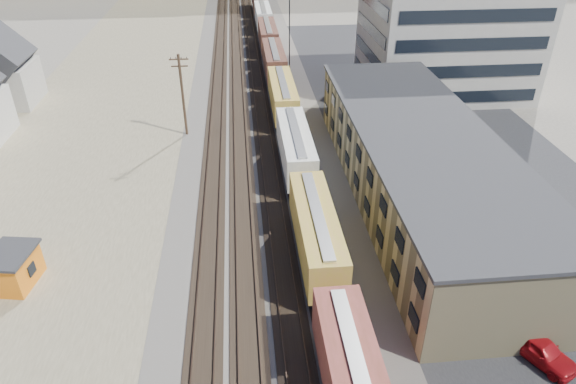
{
  "coord_description": "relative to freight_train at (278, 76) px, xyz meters",
  "views": [
    {
      "loc": [
        -1.71,
        -16.63,
        26.94
      ],
      "look_at": [
        2.1,
        22.34,
        3.0
      ],
      "focal_mm": 32.0,
      "sensor_mm": 36.0,
      "label": 1
    }
  ],
  "objects": [
    {
      "name": "parked_car_far",
      "position": [
        27.35,
        -5.82,
        -2.05
      ],
      "size": [
        2.1,
        4.51,
        1.49
      ],
      "primitive_type": "imported",
      "rotation": [
        0.0,
        0.0,
        -0.08
      ],
      "color": "white",
      "rests_on": "ground"
    },
    {
      "name": "utility_pole_north",
      "position": [
        -12.3,
        -12.43,
        2.5
      ],
      "size": [
        2.2,
        0.32,
        10.0
      ],
      "color": "#382619",
      "rests_on": "ground"
    },
    {
      "name": "parked_car_blue",
      "position": [
        23.91,
        -0.14,
        -1.96
      ],
      "size": [
        6.21,
        6.24,
        1.68
      ],
      "primitive_type": "imported",
      "rotation": [
        0.0,
        0.0,
        0.78
      ],
      "color": "navy",
      "rests_on": "ground"
    },
    {
      "name": "ballast_bed",
      "position": [
        -3.8,
        -4.43,
        -2.76
      ],
      "size": [
        18.0,
        200.0,
        0.06
      ],
      "primitive_type": "cube",
      "color": "#4C4742",
      "rests_on": "ground"
    },
    {
      "name": "dirt_yard",
      "position": [
        -23.8,
        -14.43,
        -2.78
      ],
      "size": [
        24.0,
        180.0,
        0.03
      ],
      "primitive_type": "cube",
      "color": "#6C614A",
      "rests_on": "ground"
    },
    {
      "name": "freight_train",
      "position": [
        0.0,
        0.0,
        0.0
      ],
      "size": [
        3.0,
        119.74,
        4.46
      ],
      "color": "black",
      "rests_on": "ground"
    },
    {
      "name": "maintenance_shed",
      "position": [
        -23.46,
        -38.75,
        -1.27
      ],
      "size": [
        3.76,
        4.52,
        2.98
      ],
      "color": "orange",
      "rests_on": "ground"
    },
    {
      "name": "office_tower",
      "position": [
        24.15,
        0.53,
        6.47
      ],
      "size": [
        22.6,
        18.6,
        18.45
      ],
      "color": "#9E998E",
      "rests_on": "ground"
    },
    {
      "name": "radio_mast",
      "position": [
        2.2,
        5.57,
        6.33
      ],
      "size": [
        1.2,
        0.16,
        18.0
      ],
      "color": "black",
      "rests_on": "ground"
    },
    {
      "name": "warehouse",
      "position": [
        11.18,
        -29.43,
        0.86
      ],
      "size": [
        12.4,
        40.4,
        7.25
      ],
      "color": "tan",
      "rests_on": "ground"
    },
    {
      "name": "rail_tracks",
      "position": [
        -4.35,
        -4.43,
        -2.68
      ],
      "size": [
        11.4,
        200.0,
        0.24
      ],
      "color": "black",
      "rests_on": "ground"
    },
    {
      "name": "parked_car_red",
      "position": [
        13.05,
        -49.68,
        -1.96
      ],
      "size": [
        4.03,
        5.21,
        1.66
      ],
      "primitive_type": "imported",
      "rotation": [
        0.0,
        0.0,
        0.49
      ],
      "color": "#A10E14",
      "rests_on": "ground"
    },
    {
      "name": "asphalt_lot",
      "position": [
        18.2,
        -19.43,
        -2.77
      ],
      "size": [
        26.0,
        120.0,
        0.04
      ],
      "primitive_type": "cube",
      "color": "#232326",
      "rests_on": "ground"
    }
  ]
}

